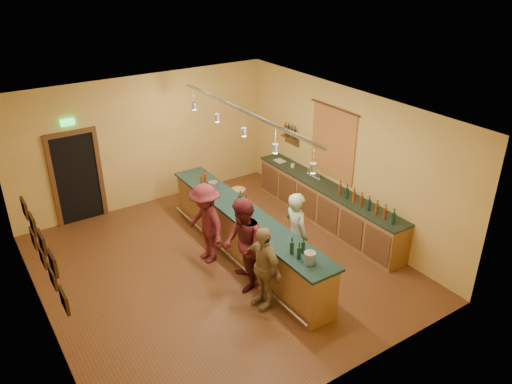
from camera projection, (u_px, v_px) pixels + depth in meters
floor at (219, 267)px, 10.07m from camera, size 7.00×7.00×0.00m
ceiling at (213, 114)px, 8.66m from camera, size 6.50×7.00×0.02m
wall_back at (145, 141)px, 11.99m from camera, size 6.50×0.02×3.20m
wall_front at (343, 293)px, 6.74m from camera, size 6.50×0.02×3.20m
wall_left at (34, 247)px, 7.76m from camera, size 0.02×7.00×3.20m
wall_right at (345, 159)px, 10.97m from camera, size 0.02×7.00×3.20m
doorway at (77, 176)px, 11.34m from camera, size 1.15×0.09×2.48m
tapestry at (333, 144)px, 11.15m from camera, size 0.03×1.40×1.60m
bottle_shelf at (290, 133)px, 12.32m from camera, size 0.17×0.55×0.54m
picture_grid at (43, 249)px, 7.06m from camera, size 0.06×2.20×0.70m
back_counter at (327, 204)px, 11.46m from camera, size 0.60×4.55×1.27m
tasting_bar at (245, 232)px, 10.11m from camera, size 0.73×5.10×1.38m
pendant_track at (244, 119)px, 9.07m from camera, size 0.11×4.60×0.50m
bartender at (296, 234)px, 9.54m from camera, size 0.45×0.66×1.73m
customer_a at (243, 245)px, 9.12m from camera, size 0.97×1.07×1.81m
customer_b at (263, 267)px, 8.67m from camera, size 0.45×0.96×1.59m
customer_c at (206, 224)px, 9.93m from camera, size 0.69×1.13×1.70m
bar_stool at (238, 195)px, 11.73m from camera, size 0.35×0.35×0.71m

